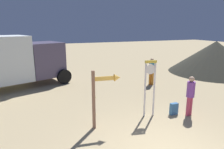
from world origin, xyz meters
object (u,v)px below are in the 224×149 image
object	(u,v)px
standing_clock	(150,83)
backpack	(174,109)
dome_tent	(215,57)
arrow_sign	(103,89)
person_distant	(152,70)
person_near_clock	(190,94)

from	to	relation	value
standing_clock	backpack	world-z (taller)	standing_clock
standing_clock	backpack	bearing A→B (deg)	-15.75
backpack	dome_tent	distance (m)	9.55
backpack	arrow_sign	bearing A→B (deg)	178.15
standing_clock	dome_tent	size ratio (longest dim) A/B	0.33
backpack	dome_tent	bearing A→B (deg)	32.68
person_distant	dome_tent	world-z (taller)	dome_tent
person_distant	dome_tent	distance (m)	6.52
arrow_sign	person_near_clock	distance (m)	3.56
standing_clock	person_distant	distance (m)	4.60
arrow_sign	person_near_clock	bearing A→B (deg)	-6.48
person_near_clock	dome_tent	distance (m)	9.26
person_near_clock	backpack	distance (m)	0.89
backpack	dome_tent	size ratio (longest dim) A/B	0.07
person_distant	standing_clock	bearing A→B (deg)	-124.43
standing_clock	arrow_sign	xyz separation A→B (m)	(-1.98, -0.19, 0.03)
arrow_sign	dome_tent	xyz separation A→B (m)	(10.99, 5.04, -0.18)
standing_clock	person_near_clock	world-z (taller)	standing_clock
standing_clock	arrow_sign	bearing A→B (deg)	-174.57
standing_clock	person_distant	xyz separation A→B (m)	(2.59, 3.78, -0.45)
dome_tent	person_near_clock	bearing A→B (deg)	-144.05
arrow_sign	backpack	size ratio (longest dim) A/B	4.32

